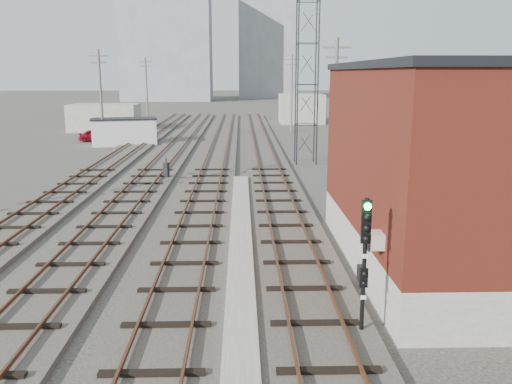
{
  "coord_description": "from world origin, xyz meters",
  "views": [
    {
      "loc": [
        0.54,
        -6.46,
        6.83
      ],
      "look_at": [
        1.12,
        14.62,
        2.2
      ],
      "focal_mm": 38.0,
      "sensor_mm": 36.0,
      "label": 1
    }
  ],
  "objects_px": {
    "signal_mast": "(365,259)",
    "car_silver": "(109,134)",
    "site_trailer": "(124,132)",
    "car_red": "(97,135)",
    "switch_stand": "(166,170)",
    "car_grey": "(129,129)"
  },
  "relations": [
    {
      "from": "signal_mast",
      "to": "car_silver",
      "type": "xyz_separation_m",
      "value": [
        -17.08,
        44.41,
        -1.55
      ]
    },
    {
      "from": "site_trailer",
      "to": "car_red",
      "type": "relative_size",
      "value": 1.82
    },
    {
      "from": "switch_stand",
      "to": "signal_mast",
      "type": "bearing_deg",
      "value": -50.24
    },
    {
      "from": "signal_mast",
      "to": "car_red",
      "type": "bearing_deg",
      "value": 112.82
    },
    {
      "from": "site_trailer",
      "to": "car_grey",
      "type": "relative_size",
      "value": 1.33
    },
    {
      "from": "signal_mast",
      "to": "car_silver",
      "type": "distance_m",
      "value": 47.6
    },
    {
      "from": "switch_stand",
      "to": "car_silver",
      "type": "relative_size",
      "value": 0.36
    },
    {
      "from": "switch_stand",
      "to": "site_trailer",
      "type": "xyz_separation_m",
      "value": [
        -6.41,
        17.81,
        0.69
      ]
    },
    {
      "from": "car_red",
      "to": "site_trailer",
      "type": "bearing_deg",
      "value": -148.79
    },
    {
      "from": "site_trailer",
      "to": "car_grey",
      "type": "distance_m",
      "value": 8.98
    },
    {
      "from": "switch_stand",
      "to": "site_trailer",
      "type": "distance_m",
      "value": 18.94
    },
    {
      "from": "signal_mast",
      "to": "car_grey",
      "type": "bearing_deg",
      "value": 108.11
    },
    {
      "from": "car_red",
      "to": "car_silver",
      "type": "bearing_deg",
      "value": -46.43
    },
    {
      "from": "car_red",
      "to": "car_grey",
      "type": "relative_size",
      "value": 0.73
    },
    {
      "from": "switch_stand",
      "to": "car_red",
      "type": "xyz_separation_m",
      "value": [
        -9.93,
        20.92,
        -0.01
      ]
    },
    {
      "from": "car_red",
      "to": "switch_stand",
      "type": "bearing_deg",
      "value": -171.94
    },
    {
      "from": "switch_stand",
      "to": "site_trailer",
      "type": "bearing_deg",
      "value": 129.28
    },
    {
      "from": "car_red",
      "to": "car_grey",
      "type": "distance_m",
      "value": 6.12
    },
    {
      "from": "car_grey",
      "to": "car_red",
      "type": "bearing_deg",
      "value": 150.37
    },
    {
      "from": "switch_stand",
      "to": "car_grey",
      "type": "distance_m",
      "value": 27.77
    },
    {
      "from": "car_red",
      "to": "car_silver",
      "type": "xyz_separation_m",
      "value": [
        0.91,
        1.64,
        -0.0
      ]
    },
    {
      "from": "car_red",
      "to": "signal_mast",
      "type": "bearing_deg",
      "value": -174.51
    }
  ]
}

